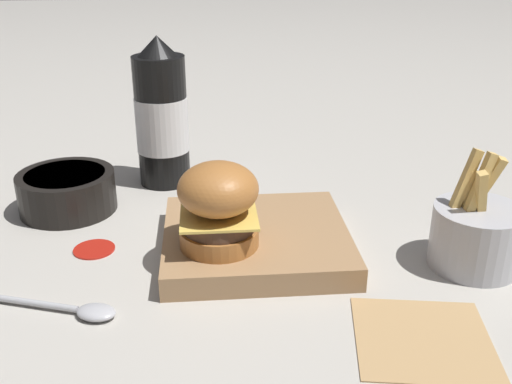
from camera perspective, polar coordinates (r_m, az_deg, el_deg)
The scene contains 9 objects.
ground_plane at distance 0.76m, azimuth -1.03°, elevation -4.94°, with size 6.00×6.00×0.00m, color #B7B2A8.
serving_board at distance 0.74m, azimuth 0.00°, elevation -4.57°, with size 0.22×0.21×0.03m.
burger at distance 0.68m, azimuth -3.60°, elevation -1.24°, with size 0.09×0.09×0.10m.
ketchup_bottle at distance 0.92m, azimuth -8.97°, elevation 6.96°, with size 0.08×0.08×0.23m.
fries_basket at distance 0.74m, azimuth 20.22°, elevation -3.88°, with size 0.10×0.10×0.14m.
side_bowl at distance 0.88m, azimuth -17.56°, elevation 0.13°, with size 0.13×0.13×0.06m.
spoon at distance 0.66m, azimuth -16.89°, elevation -10.62°, with size 0.16×0.07×0.01m.
ketchup_puddle at distance 0.78m, azimuth -15.11°, elevation -5.06°, with size 0.05×0.05×0.00m.
parchment_square at distance 0.62m, azimuth 15.62°, elevation -13.27°, with size 0.15×0.15×0.00m.
Camera 1 is at (-0.04, -0.67, 0.37)m, focal length 42.00 mm.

